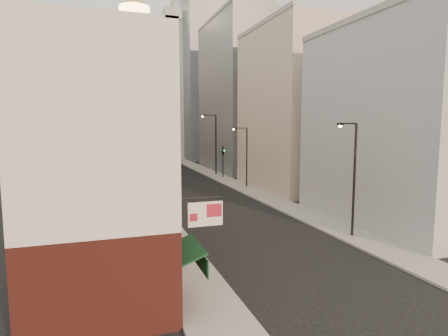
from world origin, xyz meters
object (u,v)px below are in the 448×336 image
Objects in this scene: traffic_light_left at (134,158)px; traffic_light_right at (223,153)px; streetlamp_mid at (245,154)px; white_tower at (188,82)px; streetlamp_far at (214,141)px; clock_tower at (137,89)px; streetlamp_near at (353,173)px.

traffic_light_right is (13.25, -0.21, 0.37)m from traffic_light_left.
traffic_light_left is at bearing 156.82° from streetlamp_mid.
streetlamp_far is at bearing -95.87° from white_tower.
traffic_light_left is (-12.93, -3.27, -2.08)m from streetlamp_far.
white_tower is at bearing -83.17° from traffic_light_right.
streetlamp_far is 3.89m from traffic_light_right.
clock_tower reaches higher than streetlamp_far.
traffic_light_right is at bearing -94.83° from white_tower.
white_tower is at bearing 97.38° from streetlamp_far.
clock_tower is 62.00m from streetlamp_mid.
streetlamp_near reaches higher than streetlamp_mid.
clock_tower is 17.83m from white_tower.
streetlamp_mid is 1.55× the size of traffic_light_right.
streetlamp_mid is at bearing 101.36° from traffic_light_right.
streetlamp_far is at bearing 103.95° from streetlamp_mid.
clock_tower is at bearing 76.57° from streetlamp_near.
clock_tower is 5.78× the size of streetlamp_mid.
white_tower is 5.02× the size of streetlamp_near.
streetlamp_mid is (-3.15, -46.07, -14.17)m from white_tower.
white_tower is 8.30× the size of traffic_light_right.
streetlamp_near is 1.65× the size of traffic_light_right.
traffic_light_left is at bearing 10.75° from traffic_light_right.
clock_tower is at bearing 110.22° from streetlamp_mid.
traffic_light_left is at bearing -152.55° from streetlamp_far.
streetlamp_near is 1.65× the size of traffic_light_left.
streetlamp_mid is at bearing 132.75° from traffic_light_left.
clock_tower is at bearing 112.38° from streetlamp_far.
streetlamp_near is at bearing -85.14° from clock_tower.
streetlamp_mid is (0.81, 22.69, -0.28)m from streetlamp_near.
streetlamp_far is (-3.41, -33.23, -13.05)m from white_tower.
traffic_light_left is at bearing -96.05° from clock_tower.
streetlamp_far is at bearing 70.83° from streetlamp_near.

